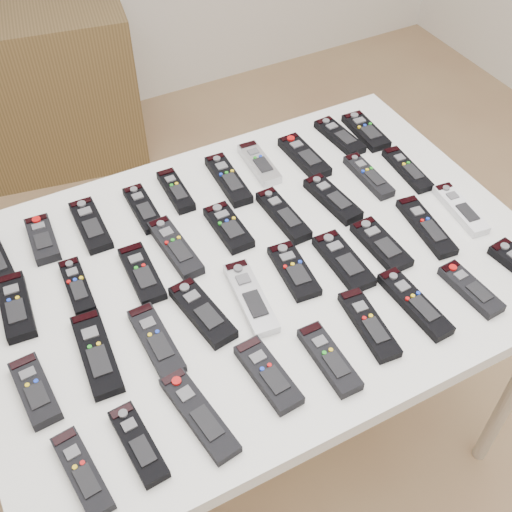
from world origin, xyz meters
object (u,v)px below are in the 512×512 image
remote_10 (16,307)px  remote_28 (461,209)px  remote_4 (176,191)px  remote_15 (283,215)px  remote_12 (142,273)px  remote_31 (199,414)px  remote_14 (229,227)px  remote_20 (97,353)px  remote_2 (91,225)px  remote_32 (268,374)px  remote_18 (407,169)px  remote_29 (82,473)px  remote_23 (251,297)px  remote_5 (228,180)px  remote_9 (366,131)px  remote_19 (35,391)px  remote_16 (333,199)px  remote_7 (304,157)px  remote_30 (138,444)px  remote_11 (77,287)px  remote_21 (156,340)px  remote_36 (471,289)px  remote_8 (340,137)px  remote_24 (294,271)px  table (256,279)px  remote_3 (143,209)px  remote_6 (259,164)px  remote_34 (369,324)px  remote_22 (202,312)px  remote_26 (381,245)px  remote_35 (415,303)px  remote_17 (368,176)px  remote_33 (329,359)px

remote_10 → remote_28: remote_10 is taller
remote_4 → remote_15: 0.28m
remote_12 → remote_31: same height
remote_14 → remote_20: (-0.38, -0.20, -0.00)m
remote_2 → remote_32: size_ratio=1.05×
remote_18 → remote_29: (-0.98, -0.40, 0.00)m
remote_4 → remote_23: (0.01, -0.39, -0.00)m
remote_28 → remote_5: bearing=147.7°
remote_28 → remote_9: bearing=99.7°
remote_18 → remote_19: remote_19 is taller
remote_16 → remote_20: bearing=-170.5°
remote_12 → remote_28: same height
remote_23 → remote_31: same height
remote_7 → remote_23: 0.49m
remote_30 → remote_11: bearing=84.0°
remote_18 → remote_21: 0.79m
remote_30 → remote_36: (0.75, 0.01, -0.00)m
remote_8 → remote_30: same height
remote_15 → remote_24: size_ratio=1.14×
remote_10 → table: bearing=-7.7°
remote_14 → remote_32: (-0.11, -0.40, 0.00)m
remote_15 → remote_3: bearing=145.9°
remote_6 → remote_34: (-0.05, -0.56, -0.00)m
remote_15 → remote_22: same height
remote_21 → remote_34: size_ratio=1.01×
remote_22 → remote_23: remote_22 is taller
remote_16 → remote_18: bearing=-2.8°
remote_9 → remote_34: (-0.37, -0.55, 0.00)m
remote_26 → remote_30: (-0.66, -0.20, 0.00)m
remote_18 → remote_21: bearing=-161.4°
remote_9 → remote_11: 0.88m
remote_30 → remote_35: (0.62, 0.03, 0.00)m
remote_19 → remote_36: (0.88, -0.18, -0.00)m
remote_36 → remote_31: bearing=176.5°
remote_4 → remote_5: 0.14m
remote_15 → remote_32: (-0.24, -0.37, -0.00)m
remote_20 → remote_24: (0.45, 0.01, -0.00)m
remote_31 → remote_10: bearing=112.1°
remote_3 → remote_18: bearing=-14.5°
remote_30 → remote_2: bearing=76.3°
remote_7 → remote_34: (-0.16, -0.53, -0.00)m
remote_36 → remote_24: bearing=140.4°
remote_30 → remote_32: bearing=-0.3°
remote_4 → remote_17: same height
remote_33 → remote_5: bearing=84.1°
remote_18 → remote_29: size_ratio=1.04×
remote_31 → remote_33: (0.27, -0.01, 0.00)m
remote_36 → remote_14: bearing=128.7°
remote_17 → remote_33: size_ratio=1.03×
remote_19 → remote_22: size_ratio=0.86×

